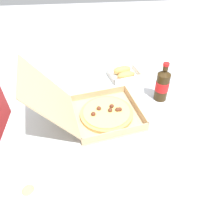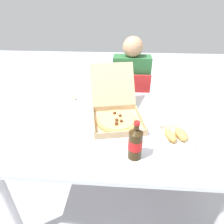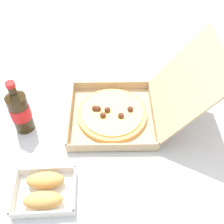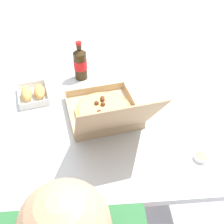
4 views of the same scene
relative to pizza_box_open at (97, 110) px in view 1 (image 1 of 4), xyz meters
name	(u,v)px [view 1 (image 1 of 4)]	position (x,y,z in m)	size (l,w,h in m)	color
ground_plane	(108,184)	(0.00, -0.04, -0.75)	(10.00, 10.00, 0.00)	#B2B2B7
dining_table	(106,124)	(0.00, -0.04, -0.11)	(1.39, 0.99, 0.71)	silver
pizza_box_open	(97,110)	(0.00, 0.00, 0.00)	(0.42, 0.57, 0.32)	tan
bread_side_box	(124,73)	(0.36, -0.20, -0.02)	(0.19, 0.22, 0.06)	white
cola_bottle	(162,85)	(0.11, -0.36, 0.05)	(0.07, 0.07, 0.22)	#33230F
paper_menu	(162,163)	(-0.31, -0.25, -0.05)	(0.21, 0.15, 0.00)	white
dipping_sauce_cup	(29,191)	(-0.38, 0.28, -0.04)	(0.06, 0.06, 0.02)	white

